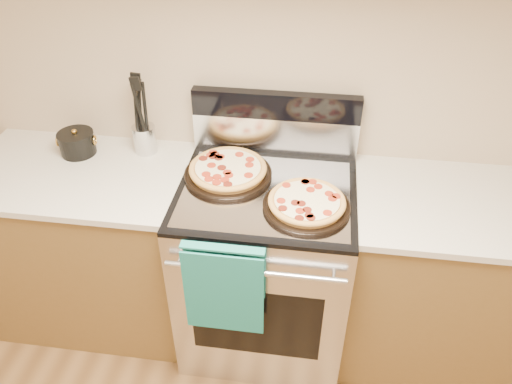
# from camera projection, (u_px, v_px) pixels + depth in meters

# --- Properties ---
(wall_back) EXTENTS (4.00, 0.00, 4.00)m
(wall_back) POSITION_uv_depth(u_px,v_px,m) (278.00, 61.00, 2.14)
(wall_back) COLOR tan
(wall_back) RESTS_ON ground
(range_body) EXTENTS (0.76, 0.68, 0.90)m
(range_body) POSITION_uv_depth(u_px,v_px,m) (266.00, 268.00, 2.40)
(range_body) COLOR #B7B7BC
(range_body) RESTS_ON ground
(oven_window) EXTENTS (0.56, 0.01, 0.40)m
(oven_window) POSITION_uv_depth(u_px,v_px,m) (256.00, 323.00, 2.14)
(oven_window) COLOR black
(oven_window) RESTS_ON range_body
(cooktop) EXTENTS (0.76, 0.68, 0.02)m
(cooktop) POSITION_uv_depth(u_px,v_px,m) (267.00, 191.00, 2.13)
(cooktop) COLOR black
(cooktop) RESTS_ON range_body
(backsplash_lower) EXTENTS (0.76, 0.06, 0.18)m
(backsplash_lower) POSITION_uv_depth(u_px,v_px,m) (275.00, 134.00, 2.32)
(backsplash_lower) COLOR silver
(backsplash_lower) RESTS_ON cooktop
(backsplash_upper) EXTENTS (0.76, 0.06, 0.12)m
(backsplash_upper) POSITION_uv_depth(u_px,v_px,m) (276.00, 105.00, 2.23)
(backsplash_upper) COLOR black
(backsplash_upper) RESTS_ON backsplash_lower
(oven_handle) EXTENTS (0.70, 0.03, 0.03)m
(oven_handle) POSITION_uv_depth(u_px,v_px,m) (254.00, 272.00, 1.90)
(oven_handle) COLOR silver
(oven_handle) RESTS_ON range_body
(dish_towel) EXTENTS (0.32, 0.05, 0.42)m
(dish_towel) POSITION_uv_depth(u_px,v_px,m) (224.00, 287.00, 1.97)
(dish_towel) COLOR #19747F
(dish_towel) RESTS_ON oven_handle
(foil_sheet) EXTENTS (0.70, 0.55, 0.01)m
(foil_sheet) POSITION_uv_depth(u_px,v_px,m) (266.00, 193.00, 2.10)
(foil_sheet) COLOR gray
(foil_sheet) RESTS_ON cooktop
(cabinet_left) EXTENTS (1.00, 0.62, 0.88)m
(cabinet_left) POSITION_uv_depth(u_px,v_px,m) (95.00, 247.00, 2.53)
(cabinet_left) COLOR brown
(cabinet_left) RESTS_ON ground
(countertop_left) EXTENTS (1.02, 0.64, 0.03)m
(countertop_left) POSITION_uv_depth(u_px,v_px,m) (75.00, 174.00, 2.26)
(countertop_left) COLOR beige
(countertop_left) RESTS_ON cabinet_left
(cabinet_right) EXTENTS (1.00, 0.62, 0.88)m
(cabinet_right) POSITION_uv_depth(u_px,v_px,m) (452.00, 283.00, 2.34)
(cabinet_right) COLOR brown
(cabinet_right) RESTS_ON ground
(countertop_right) EXTENTS (1.02, 0.64, 0.03)m
(countertop_right) POSITION_uv_depth(u_px,v_px,m) (478.00, 207.00, 2.06)
(countertop_right) COLOR beige
(countertop_right) RESTS_ON cabinet_right
(pepperoni_pizza_back) EXTENTS (0.50, 0.50, 0.05)m
(pepperoni_pizza_back) POSITION_uv_depth(u_px,v_px,m) (228.00, 171.00, 2.18)
(pepperoni_pizza_back) COLOR #C4823C
(pepperoni_pizza_back) RESTS_ON foil_sheet
(pepperoni_pizza_front) EXTENTS (0.40, 0.40, 0.05)m
(pepperoni_pizza_front) POSITION_uv_depth(u_px,v_px,m) (307.00, 203.00, 2.00)
(pepperoni_pizza_front) COLOR #C4823C
(pepperoni_pizza_front) RESTS_ON foil_sheet
(utensil_crock) EXTENTS (0.12, 0.12, 0.13)m
(utensil_crock) POSITION_uv_depth(u_px,v_px,m) (145.00, 139.00, 2.35)
(utensil_crock) COLOR silver
(utensil_crock) RESTS_ON countertop_left
(saucepan) EXTENTS (0.19, 0.19, 0.10)m
(saucepan) POSITION_uv_depth(u_px,v_px,m) (77.00, 144.00, 2.34)
(saucepan) COLOR black
(saucepan) RESTS_ON countertop_left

